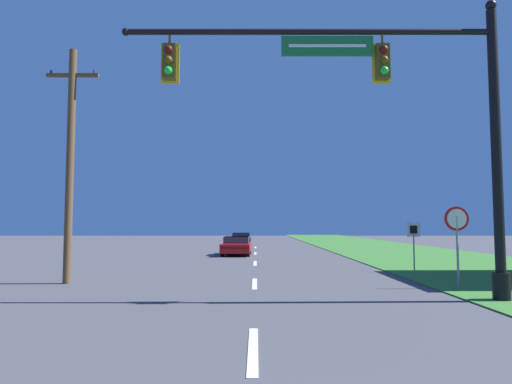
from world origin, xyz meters
The scene contains 8 objects.
grass_verge_right centered at (10.50, 30.00, 0.02)m, with size 10.00×110.00×0.04m.
road_center_line centered at (0.00, 22.00, 0.01)m, with size 0.16×34.80×0.01m.
signal_mast centered at (3.91, 10.51, 4.93)m, with size 10.18×0.47×8.00m.
car_ahead centered at (-1.22, 28.40, 0.60)m, with size 1.90×4.31×1.19m.
far_car centered at (-1.35, 41.80, 0.61)m, with size 1.82×4.66×1.19m.
stop_sign centered at (6.33, 12.88, 1.86)m, with size 0.76×0.07×2.50m.
route_sign_post centered at (6.72, 17.94, 1.53)m, with size 0.55×0.06×2.03m.
utility_pole_near centered at (-6.32, 14.06, 4.17)m, with size 1.80×0.26×8.05m.
Camera 1 is at (0.05, -1.41, 1.98)m, focal length 32.00 mm.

